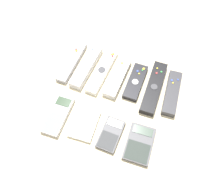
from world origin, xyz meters
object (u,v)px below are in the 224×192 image
object	(u,v)px
remote_1	(86,66)
calculator_0	(58,115)
remote_0	(72,62)
remote_5	(154,87)
calculator_1	(84,124)
calculator_3	(139,144)
remote_2	(102,71)
remote_3	(118,77)
remote_4	(136,82)
remote_6	(172,93)
calculator_2	(111,134)

from	to	relation	value
remote_1	calculator_0	xyz separation A→B (m)	(-0.01, -0.22, -0.00)
calculator_0	remote_0	bearing A→B (deg)	101.37
remote_5	calculator_1	size ratio (longest dim) A/B	1.86
calculator_3	remote_2	bearing A→B (deg)	131.65
remote_0	remote_3	distance (m)	0.19
remote_3	remote_4	size ratio (longest dim) A/B	1.16
remote_1	remote_6	xyz separation A→B (m)	(0.33, -0.01, -0.00)
remote_5	remote_4	bearing A→B (deg)	177.43
remote_6	remote_3	bearing A→B (deg)	177.23
remote_0	calculator_2	distance (m)	0.33
remote_0	calculator_1	xyz separation A→B (m)	(0.14, -0.22, -0.00)
remote_4	calculator_0	size ratio (longest dim) A/B	1.06
calculator_3	remote_4	bearing A→B (deg)	107.83
remote_2	remote_4	xyz separation A→B (m)	(0.13, -0.00, -0.00)
remote_1	remote_6	size ratio (longest dim) A/B	1.12
remote_1	calculator_1	xyz separation A→B (m)	(0.08, -0.22, -0.01)
remote_3	calculator_0	distance (m)	0.25
remote_2	remote_5	world-z (taller)	remote_5
remote_6	calculator_0	world-z (taller)	remote_6
remote_2	remote_3	xyz separation A→B (m)	(0.06, -0.01, 0.00)
remote_1	remote_2	distance (m)	0.06
remote_2	calculator_3	world-z (taller)	remote_2
remote_1	remote_4	xyz separation A→B (m)	(0.20, -0.00, -0.00)
remote_1	calculator_2	xyz separation A→B (m)	(0.18, -0.22, -0.01)
remote_3	remote_2	bearing A→B (deg)	175.60
remote_1	calculator_0	distance (m)	0.22
remote_5	calculator_3	bearing A→B (deg)	-87.83
remote_3	remote_5	xyz separation A→B (m)	(0.14, 0.00, 0.00)
calculator_1	calculator_3	xyz separation A→B (m)	(0.19, -0.00, 0.00)
remote_1	remote_0	bearing A→B (deg)	-179.67
remote_4	calculator_3	world-z (taller)	remote_4
remote_3	remote_4	distance (m)	0.07
remote_4	calculator_1	size ratio (longest dim) A/B	1.32
remote_2	calculator_2	world-z (taller)	remote_2
remote_3	calculator_3	size ratio (longest dim) A/B	1.43
calculator_2	remote_4	bearing A→B (deg)	87.66
remote_6	remote_2	bearing A→B (deg)	175.61
remote_2	remote_6	size ratio (longest dim) A/B	1.17
remote_3	calculator_1	size ratio (longest dim) A/B	1.53
remote_4	calculator_0	world-z (taller)	same
remote_4	remote_5	xyz separation A→B (m)	(0.07, -0.00, 0.00)
remote_3	calculator_2	world-z (taller)	remote_3
remote_0	calculator_0	world-z (taller)	remote_0
remote_0	remote_3	xyz separation A→B (m)	(0.19, -0.01, 0.00)
remote_5	calculator_2	size ratio (longest dim) A/B	1.91
remote_1	remote_4	size ratio (longest dim) A/B	1.30
remote_6	calculator_3	size ratio (longest dim) A/B	1.43
remote_1	remote_4	world-z (taller)	remote_1
calculator_1	remote_5	bearing A→B (deg)	46.16
calculator_2	remote_1	bearing A→B (deg)	131.01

